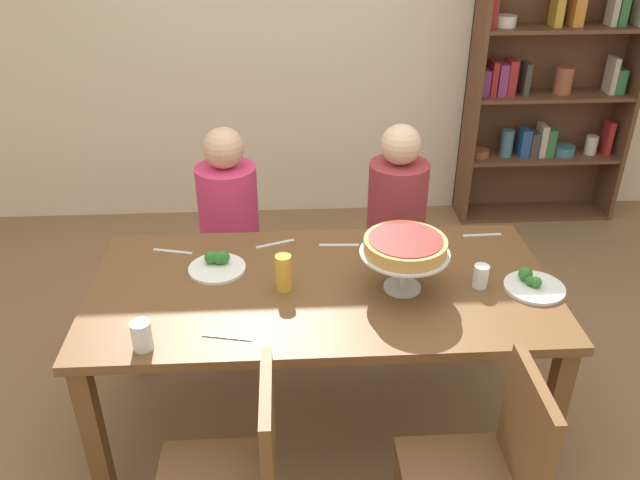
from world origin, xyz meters
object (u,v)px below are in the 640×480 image
Objects in this scene: dining_table at (321,301)px; cutlery_fork_far at (482,235)px; cutlery_fork_near at (173,251)px; bookshelf at (555,59)px; water_glass_clear_spare at (412,234)px; chair_near_right at (486,472)px; cutlery_knife_far at (275,244)px; diner_far_right at (394,245)px; salad_plate_near_diner at (533,284)px; cutlery_spare_fork at (339,245)px; water_glass_clear_far at (481,276)px; diner_far_left at (231,249)px; beer_glass_amber_tall at (284,273)px; salad_plate_far_diner at (217,264)px; chair_near_left at (236,477)px; cutlery_knife_near at (227,337)px; water_glass_clear_near at (142,336)px.

cutlery_fork_far reaches higher than dining_table.
cutlery_fork_far is at bearing -162.83° from cutlery_fork_near.
bookshelf is at bearing 50.44° from dining_table.
chair_near_right is at bearing -86.17° from water_glass_clear_spare.
dining_table is 10.39× the size of cutlery_knife_far.
water_glass_clear_spare is 1.06m from cutlery_fork_near.
dining_table is 0.86m from diner_far_right.
diner_far_right is 0.94m from salad_plate_near_diner.
bookshelf is at bearing -22.90° from chair_near_right.
water_glass_clear_spare is 0.33m from cutlery_spare_fork.
cutlery_knife_far is at bearing -2.52° from cutlery_spare_fork.
bookshelf reaches higher than cutlery_spare_fork.
water_glass_clear_far reaches higher than cutlery_spare_fork.
bookshelf reaches higher than diner_far_left.
beer_glass_amber_tall reaches higher than cutlery_knife_far.
beer_glass_amber_tall reaches higher than water_glass_clear_far.
bookshelf is 3.07m from chair_near_right.
water_glass_clear_far is (-0.21, 0.02, 0.03)m from salad_plate_near_diner.
diner_far_left is 4.77× the size of salad_plate_near_diner.
dining_table is at bearing -18.90° from salad_plate_far_diner.
diner_far_left is at bearing -79.15° from cutlery_knife_far.
diner_far_right is at bearing -133.89° from bookshelf.
water_glass_clear_spare is 0.51× the size of cutlery_knife_far.
cutlery_fork_near is 1.00× the size of cutlery_fork_far.
salad_plate_far_diner is (-0.11, 0.87, 0.28)m from chair_near_left.
dining_table is 0.85× the size of bookshelf.
bookshelf is 1.89m from diner_far_right.
cutlery_spare_fork is at bearing -164.62° from cutlery_fork_near.
diner_far_right is 11.85× the size of water_glass_clear_far.
water_glass_clear_spare is at bearing 157.99° from cutlery_knife_far.
cutlery_knife_near is (-0.99, -0.27, -0.05)m from water_glass_clear_far.
diner_far_right is 0.86m from water_glass_clear_far.
salad_plate_far_diner is at bearing 67.08° from water_glass_clear_near.
chair_near_right reaches higher than salad_plate_far_diner.
bookshelf reaches higher than water_glass_clear_spare.
chair_near_left is 1.36m from salad_plate_near_diner.
diner_far_left is at bearing -101.46° from cutlery_fork_near.
beer_glass_amber_tall is at bearing -13.43° from chair_near_left.
water_glass_clear_far is 0.54× the size of cutlery_fork_near.
chair_near_left reaches higher than water_glass_clear_near.
beer_glass_amber_tall reaches higher than dining_table.
water_glass_clear_spare is at bearing 120.04° from water_glass_clear_far.
water_glass_clear_spare is (0.85, 0.17, 0.02)m from salad_plate_far_diner.
cutlery_fork_near is (-0.64, 0.29, 0.08)m from dining_table.
cutlery_fork_far is (0.76, 0.36, 0.08)m from dining_table.
water_glass_clear_far is 0.54× the size of cutlery_fork_far.
diner_far_left is 1.32× the size of chair_near_left.
salad_plate_far_diner is (-0.92, 0.90, 0.28)m from chair_near_right.
dining_table is 1.63× the size of diner_far_left.
water_glass_clear_near is (-1.14, 0.39, 0.31)m from chair_near_right.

